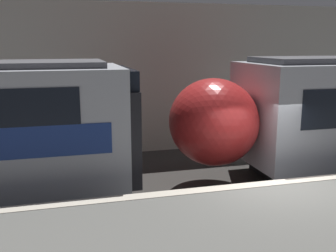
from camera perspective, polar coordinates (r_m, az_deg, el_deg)
The scene contains 2 objects.
ground_plane at distance 9.46m, azimuth 15.05°, elevation -13.30°, with size 120.00×120.00×0.00m, color #33302D.
station_rear_barrier at distance 14.71m, azimuth 2.68°, elevation 6.95°, with size 50.00×0.15×5.37m.
Camera 1 is at (-4.44, -7.35, 3.98)m, focal length 42.00 mm.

